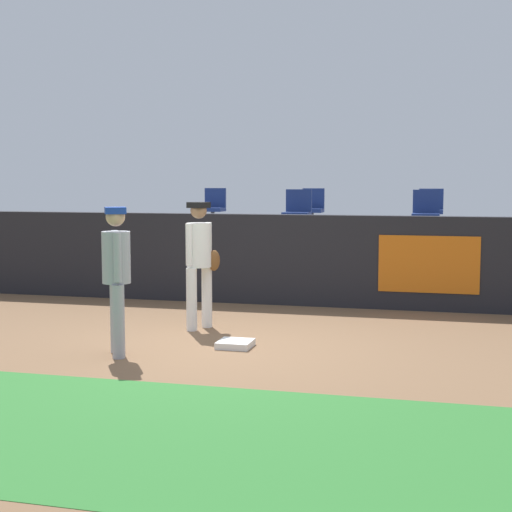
# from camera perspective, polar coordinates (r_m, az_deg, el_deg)

# --- Properties ---
(ground_plane) EXTENTS (60.00, 60.00, 0.00)m
(ground_plane) POSITION_cam_1_polar(r_m,az_deg,el_deg) (9.07, -2.99, -6.89)
(ground_plane) COLOR brown
(grass_foreground_strip) EXTENTS (18.00, 2.80, 0.01)m
(grass_foreground_strip) POSITION_cam_1_polar(r_m,az_deg,el_deg) (6.29, -11.63, -12.71)
(grass_foreground_strip) COLOR #2D722D
(grass_foreground_strip) RESTS_ON ground_plane
(first_base) EXTENTS (0.40, 0.40, 0.08)m
(first_base) POSITION_cam_1_polar(r_m,az_deg,el_deg) (9.02, -1.59, -6.70)
(first_base) COLOR white
(first_base) RESTS_ON ground_plane
(player_fielder_home) EXTENTS (0.47, 0.48, 1.70)m
(player_fielder_home) POSITION_cam_1_polar(r_m,az_deg,el_deg) (10.01, -4.29, -0.01)
(player_fielder_home) COLOR white
(player_fielder_home) RESTS_ON ground_plane
(player_runner_visitor) EXTENTS (0.44, 0.44, 1.69)m
(player_runner_visitor) POSITION_cam_1_polar(r_m,az_deg,el_deg) (8.61, -10.56, -1.06)
(player_runner_visitor) COLOR #9EA3AD
(player_runner_visitor) RESTS_ON ground_plane
(field_wall) EXTENTS (18.00, 0.26, 1.45)m
(field_wall) POSITION_cam_1_polar(r_m,az_deg,el_deg) (12.04, 1.64, -0.26)
(field_wall) COLOR black
(field_wall) RESTS_ON ground_plane
(bleacher_platform) EXTENTS (18.00, 4.80, 0.99)m
(bleacher_platform) POSITION_cam_1_polar(r_m,az_deg,el_deg) (14.57, 3.82, -0.13)
(bleacher_platform) COLOR #59595E
(bleacher_platform) RESTS_ON ground_plane
(seat_front_center) EXTENTS (0.47, 0.44, 0.84)m
(seat_front_center) POSITION_cam_1_polar(r_m,az_deg,el_deg) (13.39, 3.17, 3.50)
(seat_front_center) COLOR #4C4C51
(seat_front_center) RESTS_ON bleacher_platform
(seat_front_right) EXTENTS (0.46, 0.44, 0.84)m
(seat_front_right) POSITION_cam_1_polar(r_m,az_deg,el_deg) (13.14, 12.79, 3.33)
(seat_front_right) COLOR #4C4C51
(seat_front_right) RESTS_ON bleacher_platform
(seat_back_right) EXTENTS (0.46, 0.44, 0.84)m
(seat_back_right) POSITION_cam_1_polar(r_m,az_deg,el_deg) (14.94, 13.15, 3.59)
(seat_back_right) COLOR #4C4C51
(seat_back_right) RESTS_ON bleacher_platform
(seat_back_center) EXTENTS (0.44, 0.44, 0.84)m
(seat_back_center) POSITION_cam_1_polar(r_m,az_deg,el_deg) (15.16, 4.31, 3.75)
(seat_back_center) COLOR #4C4C51
(seat_back_center) RESTS_ON bleacher_platform
(seat_back_left) EXTENTS (0.45, 0.44, 0.84)m
(seat_back_left) POSITION_cam_1_polar(r_m,az_deg,el_deg) (15.66, -3.23, 3.82)
(seat_back_left) COLOR #4C4C51
(seat_back_left) RESTS_ON bleacher_platform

